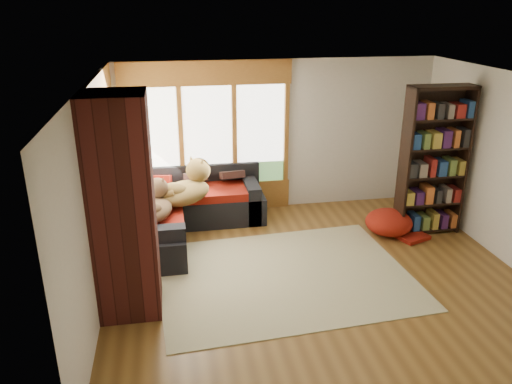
{
  "coord_description": "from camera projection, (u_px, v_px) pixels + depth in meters",
  "views": [
    {
      "loc": [
        -1.82,
        -5.69,
        3.47
      ],
      "look_at": [
        -0.68,
        0.8,
        0.95
      ],
      "focal_mm": 35.0,
      "sensor_mm": 36.0,
      "label": 1
    }
  ],
  "objects": [
    {
      "name": "floor",
      "position": [
        315.0,
        275.0,
        6.78
      ],
      "size": [
        5.5,
        5.5,
        0.0
      ],
      "primitive_type": "plane",
      "color": "brown",
      "rests_on": "ground"
    },
    {
      "name": "ceiling",
      "position": [
        325.0,
        81.0,
        5.85
      ],
      "size": [
        5.5,
        5.5,
        0.0
      ],
      "primitive_type": "plane",
      "color": "white"
    },
    {
      "name": "wall_back",
      "position": [
        277.0,
        136.0,
        8.61
      ],
      "size": [
        5.5,
        0.04,
        2.6
      ],
      "primitive_type": "cube",
      "color": "silver",
      "rests_on": "ground"
    },
    {
      "name": "wall_front",
      "position": [
        410.0,
        290.0,
        4.01
      ],
      "size": [
        5.5,
        0.04,
        2.6
      ],
      "primitive_type": "cube",
      "color": "silver",
      "rests_on": "ground"
    },
    {
      "name": "wall_left",
      "position": [
        94.0,
        199.0,
        5.86
      ],
      "size": [
        0.04,
        5.0,
        2.6
      ],
      "primitive_type": "cube",
      "color": "silver",
      "rests_on": "ground"
    },
    {
      "name": "windows_back",
      "position": [
        208.0,
        137.0,
        8.37
      ],
      "size": [
        2.82,
        0.1,
        1.9
      ],
      "color": "#996327",
      "rests_on": "wall_back"
    },
    {
      "name": "windows_left",
      "position": [
        107.0,
        164.0,
        6.95
      ],
      "size": [
        0.1,
        2.62,
        1.9
      ],
      "color": "#996327",
      "rests_on": "wall_left"
    },
    {
      "name": "roller_blind",
      "position": [
        112.0,
        123.0,
        7.58
      ],
      "size": [
        0.03,
        0.72,
        0.9
      ],
      "primitive_type": "cube",
      "color": "#7F9D66",
      "rests_on": "wall_left"
    },
    {
      "name": "brick_chimney",
      "position": [
        123.0,
        208.0,
        5.6
      ],
      "size": [
        0.7,
        0.7,
        2.6
      ],
      "primitive_type": "cube",
      "color": "#471914",
      "rests_on": "ground"
    },
    {
      "name": "sectional_sofa",
      "position": [
        167.0,
        215.0,
        7.91
      ],
      "size": [
        2.2,
        2.2,
        0.8
      ],
      "rotation": [
        0.0,
        0.0,
        -0.05
      ],
      "color": "black",
      "rests_on": "ground"
    },
    {
      "name": "area_rug",
      "position": [
        284.0,
        275.0,
        6.75
      ],
      "size": [
        3.49,
        2.76,
        0.01
      ],
      "primitive_type": "cube",
      "rotation": [
        0.0,
        0.0,
        0.06
      ],
      "color": "beige",
      "rests_on": "ground"
    },
    {
      "name": "bookshelf",
      "position": [
        434.0,
        162.0,
        7.66
      ],
      "size": [
        1.0,
        0.33,
        2.34
      ],
      "color": "black",
      "rests_on": "ground"
    },
    {
      "name": "pouf",
      "position": [
        389.0,
        222.0,
        7.9
      ],
      "size": [
        0.85,
        0.85,
        0.4
      ],
      "primitive_type": "ellipsoid",
      "rotation": [
        0.0,
        0.0,
        0.17
      ],
      "color": "maroon",
      "rests_on": "area_rug"
    },
    {
      "name": "dog_tan",
      "position": [
        187.0,
        187.0,
        7.63
      ],
      "size": [
        1.1,
        1.1,
        0.55
      ],
      "rotation": [
        0.0,
        0.0,
        0.77
      ],
      "color": "brown",
      "rests_on": "sectional_sofa"
    },
    {
      "name": "dog_brindle",
      "position": [
        155.0,
        205.0,
        7.09
      ],
      "size": [
        0.67,
        0.89,
        0.45
      ],
      "rotation": [
        0.0,
        0.0,
        1.33
      ],
      "color": "#412D1F",
      "rests_on": "sectional_sofa"
    },
    {
      "name": "throw_pillows",
      "position": [
        168.0,
        186.0,
        7.89
      ],
      "size": [
        1.98,
        1.68,
        0.45
      ],
      "color": "#35201D",
      "rests_on": "sectional_sofa"
    }
  ]
}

